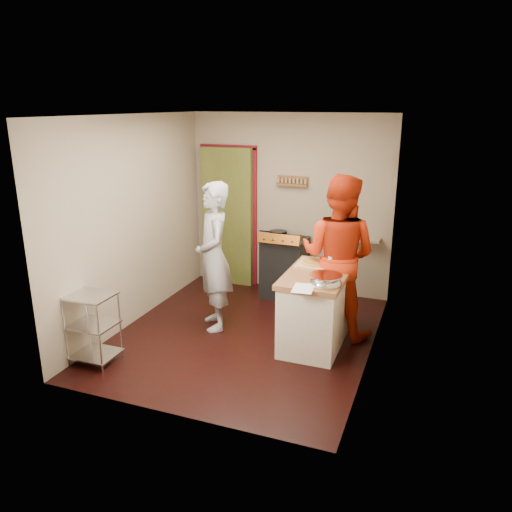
# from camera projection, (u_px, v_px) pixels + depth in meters

# --- Properties ---
(floor) EXTENTS (3.50, 3.50, 0.00)m
(floor) POSITION_uv_depth(u_px,v_px,m) (245.00, 335.00, 6.12)
(floor) COLOR black
(floor) RESTS_ON ground
(back_wall) EXTENTS (3.00, 0.44, 2.60)m
(back_wall) POSITION_uv_depth(u_px,v_px,m) (249.00, 212.00, 7.60)
(back_wall) COLOR gray
(back_wall) RESTS_ON ground
(left_wall) EXTENTS (0.04, 3.50, 2.60)m
(left_wall) POSITION_uv_depth(u_px,v_px,m) (134.00, 222.00, 6.24)
(left_wall) COLOR gray
(left_wall) RESTS_ON ground
(right_wall) EXTENTS (0.04, 3.50, 2.60)m
(right_wall) POSITION_uv_depth(u_px,v_px,m) (377.00, 245.00, 5.23)
(right_wall) COLOR gray
(right_wall) RESTS_ON ground
(ceiling) EXTENTS (3.00, 3.50, 0.02)m
(ceiling) POSITION_uv_depth(u_px,v_px,m) (244.00, 114.00, 5.35)
(ceiling) COLOR white
(ceiling) RESTS_ON back_wall
(stove) EXTENTS (0.60, 0.63, 1.00)m
(stove) POSITION_uv_depth(u_px,v_px,m) (285.00, 266.00, 7.24)
(stove) COLOR black
(stove) RESTS_ON ground
(wire_shelving) EXTENTS (0.48, 0.40, 0.80)m
(wire_shelving) POSITION_uv_depth(u_px,v_px,m) (93.00, 325.00, 5.35)
(wire_shelving) COLOR silver
(wire_shelving) RESTS_ON ground
(island) EXTENTS (0.70, 1.29, 1.19)m
(island) POSITION_uv_depth(u_px,v_px,m) (316.00, 306.00, 5.78)
(island) COLOR beige
(island) RESTS_ON ground
(person_stripe) EXTENTS (0.74, 0.80, 1.84)m
(person_stripe) POSITION_uv_depth(u_px,v_px,m) (214.00, 257.00, 6.09)
(person_stripe) COLOR #9D9DA1
(person_stripe) RESTS_ON ground
(person_red) EXTENTS (1.05, 0.88, 1.96)m
(person_red) POSITION_uv_depth(u_px,v_px,m) (338.00, 256.00, 5.93)
(person_red) COLOR red
(person_red) RESTS_ON ground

